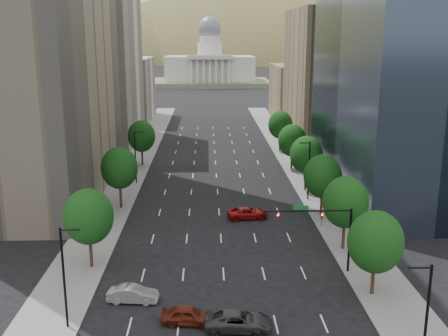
{
  "coord_description": "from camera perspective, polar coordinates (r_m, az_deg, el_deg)",
  "views": [
    {
      "loc": [
        -1.59,
        -20.31,
        23.91
      ],
      "look_at": [
        0.49,
        43.4,
        8.0
      ],
      "focal_mm": 42.23,
      "sensor_mm": 36.0,
      "label": 1
    }
  ],
  "objects": [
    {
      "name": "sidewalk_left",
      "position": [
        84.92,
        -11.23,
        -2.56
      ],
      "size": [
        6.0,
        200.0,
        0.15
      ],
      "primitive_type": "cube",
      "color": "slate",
      "rests_on": "ground"
    },
    {
      "name": "car_maroon",
      "position": [
        46.79,
        -3.89,
        -15.63
      ],
      "size": [
        4.86,
        2.39,
        1.6
      ],
      "primitive_type": "imported",
      "rotation": [
        0.0,
        0.0,
        1.46
      ],
      "color": "#531A0D",
      "rests_on": "ground"
    },
    {
      "name": "tree_right_1",
      "position": [
        61.19,
        13.01,
        -3.63
      ],
      "size": [
        5.2,
        5.2,
        8.75
      ],
      "color": "#382316",
      "rests_on": "ground"
    },
    {
      "name": "capitol",
      "position": [
        270.46,
        -1.55,
        10.76
      ],
      "size": [
        60.0,
        40.0,
        35.2
      ],
      "color": "#596647",
      "rests_on": "ground"
    },
    {
      "name": "car_silver",
      "position": [
        50.8,
        -9.81,
        -13.3
      ],
      "size": [
        4.81,
        2.05,
        1.54
      ],
      "primitive_type": "imported",
      "rotation": [
        0.0,
        0.0,
        1.48
      ],
      "color": "#95969A",
      "rests_on": "ground"
    },
    {
      "name": "midrise_cream_left",
      "position": [
        125.68,
        -12.83,
        10.75
      ],
      "size": [
        14.0,
        30.0,
        35.0
      ],
      "primitive_type": "cube",
      "color": "beige",
      "rests_on": "ground"
    },
    {
      "name": "tree_left_0",
      "position": [
        56.75,
        -14.45,
        -5.11
      ],
      "size": [
        5.2,
        5.2,
        8.75
      ],
      "color": "#382316",
      "rests_on": "ground"
    },
    {
      "name": "tree_right_3",
      "position": [
        83.77,
        8.91,
        1.42
      ],
      "size": [
        5.2,
        5.2,
        8.89
      ],
      "color": "#382316",
      "rests_on": "ground"
    },
    {
      "name": "tree_left_2",
      "position": [
        100.76,
        -8.92,
        3.42
      ],
      "size": [
        5.2,
        5.2,
        8.68
      ],
      "color": "#382316",
      "rests_on": "ground"
    },
    {
      "name": "sidewalk_right",
      "position": [
        85.5,
        9.75,
        -2.38
      ],
      "size": [
        6.0,
        200.0,
        0.15
      ],
      "primitive_type": "cube",
      "color": "slate",
      "rests_on": "ground"
    },
    {
      "name": "tree_right_0",
      "position": [
        51.38,
        16.08,
        -7.7
      ],
      "size": [
        5.2,
        5.2,
        8.39
      ],
      "color": "#382316",
      "rests_on": "ground"
    },
    {
      "name": "traffic_signal",
      "position": [
        55.04,
        11.03,
        -6.16
      ],
      "size": [
        9.12,
        0.4,
        7.38
      ],
      "color": "black",
      "rests_on": "ground"
    },
    {
      "name": "streetlight_rn",
      "position": [
        79.13,
        9.14,
        -0.11
      ],
      "size": [
        1.7,
        0.2,
        9.0
      ],
      "color": "black",
      "rests_on": "ground"
    },
    {
      "name": "streetlight_ls",
      "position": [
        46.14,
        -16.88,
        -11.04
      ],
      "size": [
        1.7,
        0.2,
        9.0
      ],
      "color": "black",
      "rests_on": "ground"
    },
    {
      "name": "streetlight_rs",
      "position": [
        40.42,
        20.97,
        -15.15
      ],
      "size": [
        1.7,
        0.2,
        9.0
      ],
      "color": "black",
      "rests_on": "ground"
    },
    {
      "name": "tree_right_4",
      "position": [
        97.36,
        7.39,
        2.97
      ],
      "size": [
        5.2,
        5.2,
        8.46
      ],
      "color": "#382316",
      "rests_on": "ground"
    },
    {
      "name": "tree_right_5",
      "position": [
        112.88,
        6.12,
        4.68
      ],
      "size": [
        5.2,
        5.2,
        8.75
      ],
      "color": "#382316",
      "rests_on": "ground"
    },
    {
      "name": "foothills",
      "position": [
        623.82,
        1.49,
        8.34
      ],
      "size": [
        720.0,
        413.0,
        263.0
      ],
      "color": "brown",
      "rests_on": "ground"
    },
    {
      "name": "parking_tan_right",
      "position": [
        123.54,
        10.72,
        9.64
      ],
      "size": [
        14.0,
        30.0,
        30.0
      ],
      "primitive_type": "cube",
      "color": "#8C7759",
      "rests_on": "ground"
    },
    {
      "name": "streetlight_ln",
      "position": [
        88.22,
        -9.54,
        1.34
      ],
      "size": [
        1.7,
        0.2,
        9.0
      ],
      "color": "black",
      "rests_on": "ground"
    },
    {
      "name": "car_red_far",
      "position": [
        71.54,
        2.58,
        -4.88
      ],
      "size": [
        5.75,
        3.17,
        1.52
      ],
      "primitive_type": "imported",
      "rotation": [
        0.0,
        0.0,
        1.69
      ],
      "color": "#910B0A",
      "rests_on": "ground"
    },
    {
      "name": "tree_left_1",
      "position": [
        75.54,
        -11.27,
        -0.01
      ],
      "size": [
        5.2,
        5.2,
        8.97
      ],
      "color": "#382316",
      "rests_on": "ground"
    },
    {
      "name": "filler_right",
      "position": [
        156.41,
        8.01,
        8.04
      ],
      "size": [
        14.0,
        26.0,
        16.0
      ],
      "primitive_type": "cube",
      "color": "#8C7759",
      "rests_on": "ground"
    },
    {
      "name": "filler_left",
      "position": [
        158.76,
        -10.45,
        8.4
      ],
      "size": [
        14.0,
        26.0,
        18.0
      ],
      "primitive_type": "cube",
      "color": "beige",
      "rests_on": "ground"
    },
    {
      "name": "tree_right_2",
      "position": [
        72.42,
        10.63,
        -0.87
      ],
      "size": [
        5.2,
        5.2,
        8.61
      ],
      "color": "#382316",
      "rests_on": "ground"
    },
    {
      "name": "car_dkgrey",
      "position": [
        45.95,
        1.58,
        -16.21
      ],
      "size": [
        5.84,
        2.97,
        1.58
      ],
      "primitive_type": "imported",
      "rotation": [
        0.0,
        0.0,
        1.51
      ],
      "color": "#303032",
      "rests_on": "ground"
    }
  ]
}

